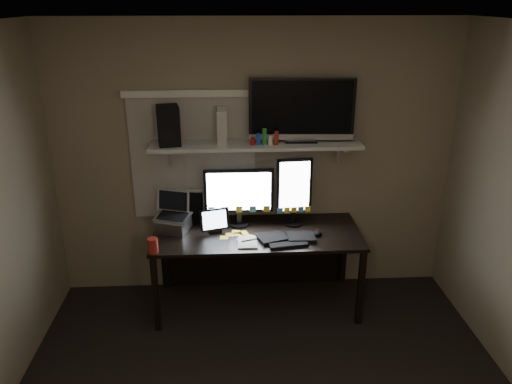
{
  "coord_description": "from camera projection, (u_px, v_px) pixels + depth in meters",
  "views": [
    {
      "loc": [
        -0.23,
        -2.49,
        2.64
      ],
      "look_at": [
        -0.02,
        1.25,
        1.18
      ],
      "focal_mm": 35.0,
      "sensor_mm": 36.0,
      "label": 1
    }
  ],
  "objects": [
    {
      "name": "ceiling",
      "position": [
        275.0,
        28.0,
        2.37
      ],
      "size": [
        3.6,
        3.6,
        0.0
      ],
      "primitive_type": "plane",
      "rotation": [
        3.14,
        0.0,
        0.0
      ],
      "color": "silver",
      "rests_on": "back_wall"
    },
    {
      "name": "back_wall",
      "position": [
        255.0,
        162.0,
        4.5
      ],
      "size": [
        3.6,
        0.0,
        3.6
      ],
      "primitive_type": "plane",
      "rotation": [
        1.57,
        0.0,
        0.0
      ],
      "color": "#796B57",
      "rests_on": "floor"
    },
    {
      "name": "notepad",
      "position": [
        248.0,
        242.0,
        4.15
      ],
      "size": [
        0.16,
        0.23,
        0.01
      ],
      "primitive_type": "cube",
      "rotation": [
        0.0,
        0.0,
        -0.02
      ],
      "color": "beige",
      "rests_on": "desk"
    },
    {
      "name": "window_blinds",
      "position": [
        193.0,
        158.0,
        4.44
      ],
      "size": [
        1.1,
        0.02,
        1.1
      ],
      "primitive_type": "cube",
      "color": "#BCB5A9",
      "rests_on": "back_wall"
    },
    {
      "name": "sticky_notes",
      "position": [
        231.0,
        237.0,
        4.25
      ],
      "size": [
        0.33,
        0.26,
        0.0
      ],
      "primitive_type": null,
      "rotation": [
        0.0,
        0.0,
        0.11
      ],
      "color": "yellow",
      "rests_on": "desk"
    },
    {
      "name": "desk",
      "position": [
        256.0,
        244.0,
        4.52
      ],
      "size": [
        1.8,
        0.75,
        0.73
      ],
      "color": "black",
      "rests_on": "floor"
    },
    {
      "name": "bottles",
      "position": [
        265.0,
        137.0,
        4.17
      ],
      "size": [
        0.22,
        0.05,
        0.14
      ],
      "primitive_type": null,
      "rotation": [
        0.0,
        0.0,
        -0.0
      ],
      "color": "#A50F0C",
      "rests_on": "wall_shelf"
    },
    {
      "name": "laptop",
      "position": [
        172.0,
        213.0,
        4.31
      ],
      "size": [
        0.36,
        0.32,
        0.34
      ],
      "primitive_type": "cube",
      "rotation": [
        0.0,
        0.0,
        -0.32
      ],
      "color": "#B2B2B7",
      "rests_on": "desk"
    },
    {
      "name": "tv",
      "position": [
        302.0,
        110.0,
        4.21
      ],
      "size": [
        0.9,
        0.21,
        0.54
      ],
      "primitive_type": "cube",
      "rotation": [
        0.0,
        0.0,
        -0.06
      ],
      "color": "black",
      "rests_on": "wall_shelf"
    },
    {
      "name": "game_console",
      "position": [
        222.0,
        126.0,
        4.2
      ],
      "size": [
        0.08,
        0.25,
        0.3
      ],
      "primitive_type": "cube",
      "rotation": [
        0.0,
        0.0,
        0.03
      ],
      "color": "silver",
      "rests_on": "wall_shelf"
    },
    {
      "name": "cup",
      "position": [
        153.0,
        246.0,
        3.98
      ],
      "size": [
        0.11,
        0.11,
        0.12
      ],
      "primitive_type": "cylinder",
      "rotation": [
        0.0,
        0.0,
        -0.3
      ],
      "color": "maroon",
      "rests_on": "desk"
    },
    {
      "name": "keyboard",
      "position": [
        287.0,
        238.0,
        4.21
      ],
      "size": [
        0.51,
        0.27,
        0.03
      ],
      "primitive_type": "cube",
      "rotation": [
        0.0,
        0.0,
        0.16
      ],
      "color": "black",
      "rests_on": "desk"
    },
    {
      "name": "monitor_landscape",
      "position": [
        239.0,
        197.0,
        4.4
      ],
      "size": [
        0.61,
        0.06,
        0.54
      ],
      "primitive_type": "cube",
      "rotation": [
        0.0,
        0.0,
        -0.0
      ],
      "color": "black",
      "rests_on": "desk"
    },
    {
      "name": "mouse",
      "position": [
        318.0,
        233.0,
        4.29
      ],
      "size": [
        0.08,
        0.11,
        0.04
      ],
      "primitive_type": "ellipsoid",
      "rotation": [
        0.0,
        0.0,
        -0.22
      ],
      "color": "black",
      "rests_on": "desk"
    },
    {
      "name": "monitor_portrait",
      "position": [
        294.0,
        191.0,
        4.39
      ],
      "size": [
        0.32,
        0.08,
        0.63
      ],
      "primitive_type": "cube",
      "rotation": [
        0.0,
        0.0,
        0.08
      ],
      "color": "black",
      "rests_on": "desk"
    },
    {
      "name": "speaker",
      "position": [
        168.0,
        125.0,
        4.15
      ],
      "size": [
        0.22,
        0.25,
        0.33
      ],
      "primitive_type": "cube",
      "rotation": [
        0.0,
        0.0,
        0.18
      ],
      "color": "black",
      "rests_on": "wall_shelf"
    },
    {
      "name": "file_sorter",
      "position": [
        191.0,
        204.0,
        4.56
      ],
      "size": [
        0.25,
        0.16,
        0.29
      ],
      "primitive_type": "cube",
      "rotation": [
        0.0,
        0.0,
        -0.27
      ],
      "color": "black",
      "rests_on": "desk"
    },
    {
      "name": "tablet",
      "position": [
        215.0,
        221.0,
        4.31
      ],
      "size": [
        0.27,
        0.17,
        0.22
      ],
      "primitive_type": "cube",
      "rotation": [
        0.0,
        0.0,
        0.28
      ],
      "color": "black",
      "rests_on": "desk"
    },
    {
      "name": "wall_shelf",
      "position": [
        256.0,
        145.0,
        4.26
      ],
      "size": [
        1.8,
        0.35,
        0.03
      ],
      "primitive_type": "cube",
      "color": "beige",
      "rests_on": "back_wall"
    }
  ]
}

